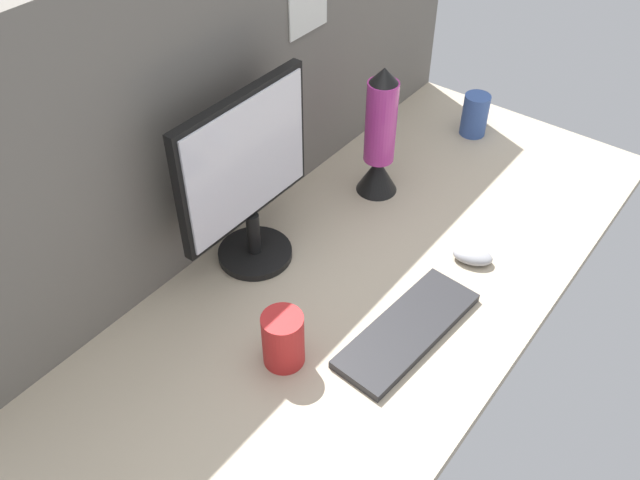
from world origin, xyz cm
name	(u,v)px	position (x,y,z in cm)	size (l,w,h in cm)	color
ground_plane	(361,280)	(0.00, 0.00, -1.50)	(180.00, 80.00, 3.00)	tan
cubicle_wall_back	(232,92)	(0.04, 37.50, 35.84)	(180.00, 5.50, 71.64)	slate
monitor	(246,175)	(-10.13, 25.13, 24.03)	(38.63, 18.00, 44.00)	black
keyboard	(408,330)	(-8.39, -17.97, 1.00)	(37.00, 13.00, 2.00)	#262628
mouse	(473,256)	(20.31, -18.40, 1.70)	(5.60, 9.60, 3.40)	#99999E
mug_red_plastic	(283,339)	(-30.14, -1.29, 6.38)	(8.73, 8.73, 12.76)	red
mug_ceramic_blue	(475,114)	(71.05, 8.41, 6.45)	(11.83, 7.71, 12.82)	#38569E
lava_lamp	(380,142)	(30.05, 15.97, 15.25)	(11.11, 11.11, 36.36)	black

